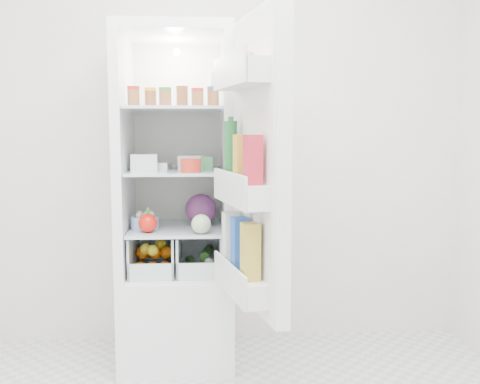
{
  "coord_description": "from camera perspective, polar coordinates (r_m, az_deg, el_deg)",
  "views": [
    {
      "loc": [
        -0.05,
        -1.69,
        1.26
      ],
      "look_at": [
        0.13,
        0.95,
        0.96
      ],
      "focal_mm": 40.0,
      "sensor_mm": 36.0,
      "label": 1
    }
  ],
  "objects": [
    {
      "name": "room_walls",
      "position": [
        1.72,
        -2.28,
        17.43
      ],
      "size": [
        3.02,
        3.02,
        2.61
      ],
      "color": "white",
      "rests_on": "ground"
    },
    {
      "name": "refrigerator",
      "position": [
        3.0,
        -6.68,
        -5.03
      ],
      "size": [
        0.6,
        0.6,
        1.8
      ],
      "color": "white",
      "rests_on": "ground"
    },
    {
      "name": "shelf_low",
      "position": [
        2.93,
        -6.76,
        -3.84
      ],
      "size": [
        0.49,
        0.53,
        0.01
      ],
      "primitive_type": "cube",
      "color": "silver",
      "rests_on": "refrigerator"
    },
    {
      "name": "shelf_mid",
      "position": [
        2.89,
        -6.84,
        2.22
      ],
      "size": [
        0.49,
        0.53,
        0.02
      ],
      "primitive_type": "cube",
      "color": "silver",
      "rests_on": "refrigerator"
    },
    {
      "name": "shelf_top",
      "position": [
        2.88,
        -6.93,
        8.77
      ],
      "size": [
        0.49,
        0.53,
        0.02
      ],
      "primitive_type": "cube",
      "color": "silver",
      "rests_on": "refrigerator"
    },
    {
      "name": "crisper_left",
      "position": [
        2.96,
        -9.1,
        -6.32
      ],
      "size": [
        0.23,
        0.46,
        0.22
      ],
      "primitive_type": null,
      "color": "silver",
      "rests_on": "refrigerator"
    },
    {
      "name": "crisper_right",
      "position": [
        2.95,
        -4.33,
        -6.31
      ],
      "size": [
        0.23,
        0.46,
        0.22
      ],
      "primitive_type": null,
      "color": "silver",
      "rests_on": "refrigerator"
    },
    {
      "name": "condiment_jars",
      "position": [
        2.77,
        -7.07,
        9.89
      ],
      "size": [
        0.46,
        0.16,
        0.08
      ],
      "color": "#B21919",
      "rests_on": "shelf_top"
    },
    {
      "name": "squeeze_bottle",
      "position": [
        2.92,
        -2.8,
        10.75
      ],
      "size": [
        0.06,
        0.06,
        0.19
      ],
      "primitive_type": "cylinder",
      "rotation": [
        0.0,
        0.0,
        -0.04
      ],
      "color": "white",
      "rests_on": "shelf_top"
    },
    {
      "name": "tub_white",
      "position": [
        2.86,
        -10.17,
        3.14
      ],
      "size": [
        0.14,
        0.14,
        0.09
      ],
      "primitive_type": "cube",
      "rotation": [
        0.0,
        0.0,
        0.07
      ],
      "color": "white",
      "rests_on": "shelf_mid"
    },
    {
      "name": "tub_cream",
      "position": [
        2.88,
        -4.92,
        3.13
      ],
      "size": [
        0.17,
        0.17,
        0.08
      ],
      "primitive_type": "cube",
      "rotation": [
        0.0,
        0.0,
        -0.42
      ],
      "color": "beige",
      "rests_on": "shelf_mid"
    },
    {
      "name": "tin_red",
      "position": [
        2.7,
        -5.27,
        2.81
      ],
      "size": [
        0.12,
        0.12,
        0.07
      ],
      "primitive_type": "cylinder",
      "rotation": [
        0.0,
        0.0,
        -0.22
      ],
      "color": "red",
      "rests_on": "shelf_mid"
    },
    {
      "name": "foil_tray",
      "position": [
        2.9,
        -9.13,
        2.75
      ],
      "size": [
        0.18,
        0.14,
        0.04
      ],
      "primitive_type": "cube",
      "rotation": [
        0.0,
        0.0,
        -0.12
      ],
      "color": "silver",
      "rests_on": "shelf_mid"
    },
    {
      "name": "tub_green",
      "position": [
        2.88,
        -3.89,
        3.11
      ],
      "size": [
        0.09,
        0.13,
        0.07
      ],
      "primitive_type": "cube",
      "rotation": [
        0.0,
        0.0,
        0.02
      ],
      "color": "#3D8850",
      "rests_on": "shelf_mid"
    },
    {
      "name": "red_cabbage",
      "position": [
        2.96,
        -4.2,
        -1.87
      ],
      "size": [
        0.17,
        0.17,
        0.17
      ],
      "primitive_type": "sphere",
      "color": "#572161",
      "rests_on": "shelf_low"
    },
    {
      "name": "bell_pepper",
      "position": [
        2.78,
        -9.8,
        -3.29
      ],
      "size": [
        0.1,
        0.1,
        0.1
      ],
      "primitive_type": "sphere",
      "color": "red",
      "rests_on": "shelf_low"
    },
    {
      "name": "mushroom_bowl",
      "position": [
        2.88,
        -10.12,
        -3.26
      ],
      "size": [
        0.15,
        0.15,
        0.07
      ],
      "primitive_type": "cylinder",
      "rotation": [
        0.0,
        0.0,
        -0.04
      ],
      "color": "#96B9E0",
      "rests_on": "shelf_low"
    },
    {
      "name": "salad_bag",
      "position": [
        2.71,
        -4.17,
        -3.43
      ],
      "size": [
        0.1,
        0.1,
        0.1
      ],
      "primitive_type": "sphere",
      "color": "#B1CF9B",
      "rests_on": "shelf_low"
    },
    {
      "name": "citrus_pile",
      "position": [
        2.91,
        -9.21,
        -6.9
      ],
      "size": [
        0.2,
        0.24,
        0.16
      ],
      "color": "#FF630D",
      "rests_on": "refrigerator"
    },
    {
      "name": "veg_pile",
      "position": [
        2.96,
        -4.23,
        -7.21
      ],
      "size": [
        0.16,
        0.3,
        0.1
      ],
      "color": "#224818",
      "rests_on": "refrigerator"
    },
    {
      "name": "fridge_door",
      "position": [
        2.33,
        1.47,
        2.26
      ],
      "size": [
        0.29,
        0.6,
        1.3
      ],
      "rotation": [
        0.0,
        0.0,
        1.79
      ],
      "color": "white",
      "rests_on": "refrigerator"
    }
  ]
}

